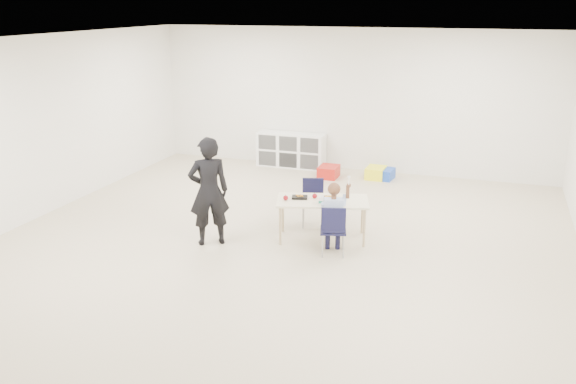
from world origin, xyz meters
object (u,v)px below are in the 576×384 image
(table, at_px, (322,219))
(cubby_shelf, at_px, (291,150))
(child, at_px, (333,215))
(chair_near, at_px, (333,229))
(adult, at_px, (209,191))

(table, xyz_separation_m, cubby_shelf, (-1.70, 3.66, 0.05))
(table, height_order, child, child)
(chair_near, distance_m, child, 0.20)
(cubby_shelf, relative_size, adult, 0.91)
(child, bearing_deg, adult, 170.80)
(cubby_shelf, bearing_deg, child, -64.34)
(chair_near, height_order, adult, adult)
(table, relative_size, chair_near, 1.99)
(table, distance_m, child, 0.62)
(adult, bearing_deg, chair_near, 152.05)
(chair_near, height_order, child, child)
(child, xyz_separation_m, cubby_shelf, (-1.99, 4.14, -0.21))
(cubby_shelf, bearing_deg, chair_near, -64.34)
(table, height_order, chair_near, chair_near)
(child, xyz_separation_m, adult, (-1.73, -0.19, 0.21))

